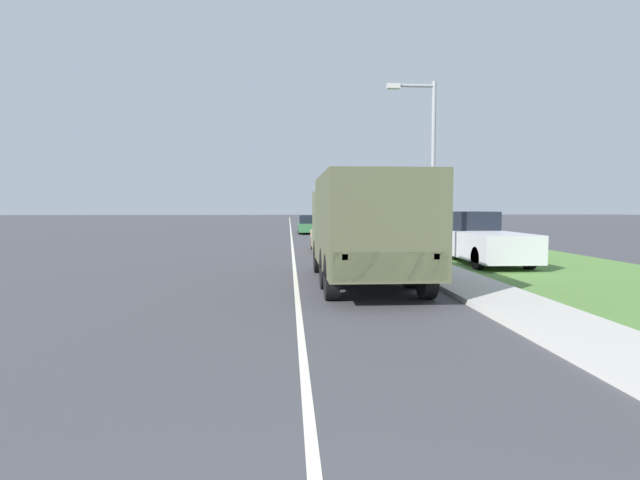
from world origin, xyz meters
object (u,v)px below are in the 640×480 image
military_truck (365,224)px  lamp_post (427,155)px  car_nearest_ahead (331,235)px  pickup_truck (479,239)px  car_second_ahead (309,225)px

military_truck → lamp_post: (2.66, 3.60, 2.25)m
car_nearest_ahead → pickup_truck: (5.17, -5.03, 0.12)m
military_truck → pickup_truck: size_ratio=1.26×
car_second_ahead → car_nearest_ahead: bearing=-88.8°
car_nearest_ahead → pickup_truck: size_ratio=0.72×
military_truck → pickup_truck: bearing=44.6°
military_truck → car_second_ahead: military_truck is taller
car_nearest_ahead → lamp_post: 7.67m
car_nearest_ahead → lamp_post: lamp_post is taller
car_second_ahead → lamp_post: size_ratio=0.78×
military_truck → car_nearest_ahead: bearing=90.4°
pickup_truck → lamp_post: (-2.44, -1.43, 2.99)m
military_truck → car_nearest_ahead: (-0.07, 10.06, -0.86)m
car_nearest_ahead → lamp_post: (2.73, -6.46, 3.11)m
car_nearest_ahead → pickup_truck: bearing=-44.2°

